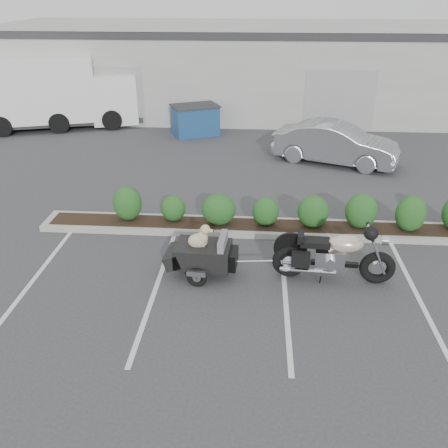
# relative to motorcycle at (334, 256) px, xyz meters

# --- Properties ---
(ground) EXTENTS (90.00, 90.00, 0.00)m
(ground) POSITION_rel_motorcycle_xyz_m (-2.21, 0.03, -0.59)
(ground) COLOR #38383A
(ground) RESTS_ON ground
(planter_kerb) EXTENTS (12.00, 1.00, 0.15)m
(planter_kerb) POSITION_rel_motorcycle_xyz_m (-1.21, 2.23, -0.52)
(planter_kerb) COLOR #9E9E93
(planter_kerb) RESTS_ON ground
(building) EXTENTS (26.00, 10.00, 4.00)m
(building) POSITION_rel_motorcycle_xyz_m (-2.21, 17.03, 1.41)
(building) COLOR #9EA099
(building) RESTS_ON ground
(motorcycle) EXTENTS (2.59, 0.88, 1.49)m
(motorcycle) POSITION_rel_motorcycle_xyz_m (0.00, 0.00, 0.00)
(motorcycle) COLOR black
(motorcycle) RESTS_ON ground
(pet_trailer) EXTENTS (2.08, 1.16, 1.23)m
(pet_trailer) POSITION_rel_motorcycle_xyz_m (-2.79, 0.03, -0.07)
(pet_trailer) COLOR black
(pet_trailer) RESTS_ON ground
(sedan) EXTENTS (4.57, 2.96, 1.42)m
(sedan) POSITION_rel_motorcycle_xyz_m (1.09, 7.73, 0.12)
(sedan) COLOR #AFB0B7
(sedan) RESTS_ON ground
(dumpster) EXTENTS (2.27, 1.97, 1.25)m
(dumpster) POSITION_rel_motorcycle_xyz_m (-4.32, 11.03, 0.04)
(dumpster) COLOR navy
(dumpster) RESTS_ON ground
(delivery_truck) EXTENTS (7.09, 4.07, 3.09)m
(delivery_truck) POSITION_rel_motorcycle_xyz_m (-10.37, 11.90, 0.89)
(delivery_truck) COLOR white
(delivery_truck) RESTS_ON ground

